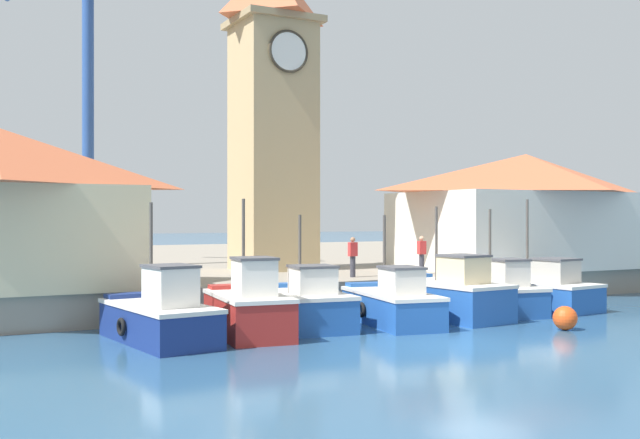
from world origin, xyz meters
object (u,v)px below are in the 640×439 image
(fishing_boat_left_outer, at_px, (248,309))
(fishing_boat_mid_left, at_px, (392,304))
(mooring_buoy, at_px, (565,318))
(fishing_boat_center, at_px, (448,296))
(fishing_boat_far_left, at_px, (160,316))
(dock_worker_along_quay, at_px, (422,254))
(fishing_boat_left_inner, at_px, (305,305))
(dock_worker_near_tower, at_px, (353,256))
(fishing_boat_right_inner, at_px, (540,291))
(clock_tower, at_px, (273,105))
(port_crane_near, at_px, (86,139))
(warehouse_right, at_px, (526,209))
(fishing_boat_mid_right, at_px, (498,294))

(fishing_boat_left_outer, height_order, fishing_boat_mid_left, fishing_boat_left_outer)
(fishing_boat_left_outer, distance_m, mooring_buoy, 10.03)
(fishing_boat_mid_left, height_order, fishing_boat_center, fishing_boat_center)
(fishing_boat_far_left, distance_m, dock_worker_along_quay, 13.79)
(fishing_boat_left_inner, relative_size, dock_worker_near_tower, 2.74)
(fishing_boat_far_left, distance_m, fishing_boat_right_inner, 15.33)
(clock_tower, height_order, dock_worker_along_quay, clock_tower)
(port_crane_near, bearing_deg, warehouse_right, -27.49)
(warehouse_right, distance_m, port_crane_near, 21.70)
(fishing_boat_center, bearing_deg, fishing_boat_left_outer, -177.14)
(fishing_boat_mid_left, xyz_separation_m, fishing_boat_center, (2.55, 0.27, 0.12))
(dock_worker_near_tower, xyz_separation_m, dock_worker_along_quay, (3.40, 0.02, 0.00))
(dock_worker_along_quay, bearing_deg, port_crane_near, 136.14)
(dock_worker_along_quay, bearing_deg, mooring_buoy, -94.34)
(fishing_boat_right_inner, xyz_separation_m, warehouse_right, (4.63, 5.75, 3.28))
(fishing_boat_mid_right, bearing_deg, dock_worker_along_quay, 94.24)
(fishing_boat_right_inner, bearing_deg, fishing_boat_center, -173.60)
(warehouse_right, height_order, mooring_buoy, warehouse_right)
(clock_tower, height_order, warehouse_right, clock_tower)
(fishing_boat_left_outer, height_order, dock_worker_along_quay, fishing_boat_left_outer)
(port_crane_near, bearing_deg, fishing_boat_mid_left, -67.04)
(fishing_boat_center, height_order, fishing_boat_right_inner, fishing_boat_right_inner)
(fishing_boat_center, bearing_deg, clock_tower, 102.36)
(port_crane_near, bearing_deg, dock_worker_along_quay, -43.86)
(fishing_boat_far_left, distance_m, fishing_boat_center, 10.45)
(clock_tower, xyz_separation_m, mooring_buoy, (3.86, -14.14, -8.38))
(fishing_boat_mid_left, relative_size, dock_worker_near_tower, 3.12)
(fishing_boat_mid_right, bearing_deg, dock_worker_near_tower, 130.05)
(fishing_boat_center, relative_size, warehouse_right, 0.40)
(fishing_boat_center, bearing_deg, port_crane_near, 120.47)
(fishing_boat_left_inner, xyz_separation_m, fishing_boat_mid_left, (2.93, -0.63, -0.04))
(fishing_boat_left_outer, xyz_separation_m, dock_worker_along_quay, (10.05, 5.23, 1.19))
(fishing_boat_mid_left, height_order, warehouse_right, warehouse_right)
(clock_tower, relative_size, mooring_buoy, 20.86)
(fishing_boat_left_outer, distance_m, dock_worker_near_tower, 8.53)
(clock_tower, bearing_deg, fishing_boat_mid_right, -63.76)
(warehouse_right, xyz_separation_m, dock_worker_along_quay, (-7.21, -1.45, -1.96))
(fishing_boat_center, relative_size, dock_worker_along_quay, 3.03)
(mooring_buoy, bearing_deg, fishing_boat_center, 112.43)
(fishing_boat_mid_left, relative_size, clock_tower, 0.32)
(fishing_boat_far_left, bearing_deg, dock_worker_along_quay, 22.04)
(fishing_boat_right_inner, relative_size, clock_tower, 0.30)
(fishing_boat_far_left, xyz_separation_m, mooring_buoy, (12.06, -3.60, -0.37))
(fishing_boat_left_outer, distance_m, dock_worker_along_quay, 11.39)
(fishing_boat_left_inner, height_order, fishing_boat_center, fishing_boat_center)
(fishing_boat_right_inner, distance_m, dock_worker_along_quay, 5.18)
(warehouse_right, bearing_deg, fishing_boat_center, -146.44)
(port_crane_near, distance_m, dock_worker_near_tower, 15.13)
(fishing_boat_left_outer, bearing_deg, clock_tower, 62.50)
(mooring_buoy, xyz_separation_m, dock_worker_along_quay, (0.66, 8.75, 1.63))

